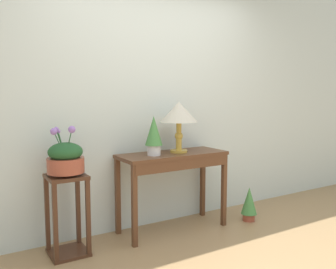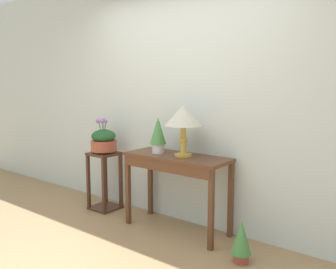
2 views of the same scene
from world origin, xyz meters
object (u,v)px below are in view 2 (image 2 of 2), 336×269
(table_lamp, at_px, (183,118))
(potted_plant_floor, at_px, (241,240))
(planter_bowl_wide, at_px, (104,140))
(console_table, at_px, (176,167))
(potted_plant_on_console, at_px, (158,134))
(pedestal_stand_left, at_px, (105,181))

(table_lamp, distance_m, potted_plant_floor, 1.27)
(table_lamp, bearing_deg, planter_bowl_wide, -179.10)
(console_table, relative_size, table_lamp, 2.16)
(potted_plant_on_console, height_order, pedestal_stand_left, potted_plant_on_console)
(potted_plant_floor, bearing_deg, pedestal_stand_left, 173.86)
(console_table, distance_m, potted_plant_floor, 0.99)
(table_lamp, relative_size, planter_bowl_wide, 1.22)
(potted_plant_floor, bearing_deg, console_table, 166.64)
(console_table, height_order, potted_plant_floor, console_table)
(pedestal_stand_left, relative_size, planter_bowl_wide, 1.67)
(table_lamp, bearing_deg, potted_plant_on_console, -175.13)
(potted_plant_on_console, distance_m, planter_bowl_wide, 0.86)
(console_table, distance_m, potted_plant_on_console, 0.40)
(console_table, height_order, potted_plant_on_console, potted_plant_on_console)
(potted_plant_on_console, bearing_deg, planter_bowl_wide, 179.47)
(pedestal_stand_left, bearing_deg, potted_plant_on_console, -0.53)
(console_table, height_order, pedestal_stand_left, console_table)
(console_table, bearing_deg, potted_plant_on_console, -179.42)
(potted_plant_on_console, height_order, planter_bowl_wide, potted_plant_on_console)
(table_lamp, xyz_separation_m, planter_bowl_wide, (-1.15, -0.02, -0.34))
(pedestal_stand_left, bearing_deg, console_table, -0.30)
(pedestal_stand_left, bearing_deg, planter_bowl_wide, -170.73)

